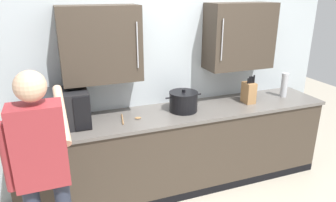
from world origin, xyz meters
name	(u,v)px	position (x,y,z in m)	size (l,w,h in m)	color
back_wall_tiled	(170,63)	(0.00, 1.14, 1.35)	(3.89, 0.44, 2.50)	#B2BCC1
counter_unit	(179,149)	(0.00, 0.84, 0.45)	(3.34, 0.63, 0.90)	#3D3328
microwave_oven	(56,110)	(-1.21, 0.87, 1.07)	(0.54, 0.75, 0.34)	black
knife_block	(249,92)	(0.83, 0.82, 1.02)	(0.11, 0.15, 0.32)	#A37547
thermos_flask	(284,85)	(1.34, 0.85, 1.04)	(0.08, 0.08, 0.29)	#B7BABF
stock_pot	(183,101)	(0.04, 0.84, 1.00)	(0.39, 0.30, 0.24)	black
wooden_spoon	(130,118)	(-0.54, 0.81, 0.91)	(0.21, 0.24, 0.02)	#A37547
person_figure	(42,165)	(-1.34, 0.04, 0.99)	(0.44, 0.63, 1.65)	#282D3D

